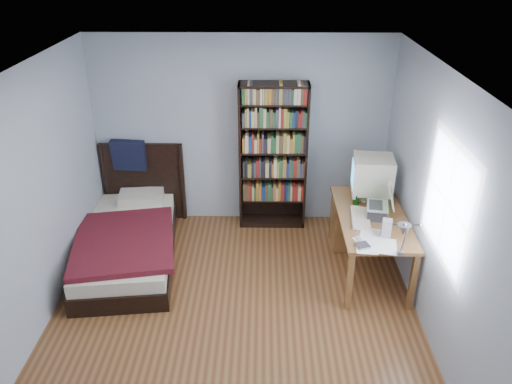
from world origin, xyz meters
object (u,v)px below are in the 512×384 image
(bookshelf, at_px, (273,157))
(soda_can, at_px, (356,199))
(speaker, at_px, (387,228))
(bed, at_px, (130,237))
(keyboard, at_px, (360,218))
(desk, at_px, (363,221))
(laptop, at_px, (379,209))
(desk_lamp, at_px, (404,232))
(crt_monitor, at_px, (371,175))

(bookshelf, bearing_deg, soda_can, -40.01)
(bookshelf, bearing_deg, speaker, -52.51)
(bookshelf, xyz_separation_m, bed, (-1.74, -0.81, -0.72))
(keyboard, distance_m, soda_can, 0.37)
(desk, xyz_separation_m, soda_can, (-0.14, -0.14, 0.38))
(laptop, xyz_separation_m, desk_lamp, (-0.05, -1.09, 0.38))
(desk, relative_size, bed, 0.68)
(crt_monitor, bearing_deg, laptop, -88.69)
(soda_can, xyz_separation_m, bed, (-2.69, -0.01, -0.54))
(laptop, relative_size, soda_can, 3.02)
(desk, distance_m, crt_monitor, 0.62)
(bed, bearing_deg, laptop, -5.98)
(keyboard, distance_m, speaker, 0.40)
(desk, height_order, laptop, laptop)
(desk, height_order, desk_lamp, desk_lamp)
(bed, bearing_deg, bookshelf, 24.94)
(crt_monitor, bearing_deg, bed, -176.74)
(desk_lamp, distance_m, speaker, 0.80)
(crt_monitor, xyz_separation_m, keyboard, (-0.19, -0.52, -0.28))
(desk_lamp, distance_m, soda_can, 1.47)
(speaker, height_order, bookshelf, bookshelf)
(desk, bearing_deg, laptop, -83.16)
(desk, relative_size, desk_lamp, 2.49)
(speaker, height_order, soda_can, speaker)
(keyboard, bearing_deg, laptop, 21.19)
(desk, relative_size, keyboard, 3.03)
(desk, distance_m, keyboard, 0.62)
(crt_monitor, relative_size, soda_can, 4.30)
(bed, bearing_deg, soda_can, 0.14)
(laptop, xyz_separation_m, keyboard, (-0.20, -0.06, -0.09))
(desk_lamp, bearing_deg, soda_can, 96.06)
(desk, bearing_deg, speaker, -86.19)
(keyboard, relative_size, speaker, 2.55)
(crt_monitor, bearing_deg, bookshelf, 150.53)
(laptop, height_order, bed, bed)
(desk, relative_size, laptop, 4.02)
(laptop, relative_size, bed, 0.17)
(keyboard, height_order, bed, bed)
(soda_can, relative_size, bed, 0.06)
(desk, bearing_deg, bed, -177.04)
(laptop, xyz_separation_m, soda_can, (-0.20, 0.31, -0.04))
(laptop, bearing_deg, speaker, -89.67)
(bookshelf, bearing_deg, desk, -31.10)
(keyboard, xyz_separation_m, speaker, (0.20, -0.34, 0.08))
(desk_lamp, xyz_separation_m, bookshelf, (-1.10, 2.20, -0.24))
(crt_monitor, relative_size, bed, 0.24)
(keyboard, distance_m, bed, 2.75)
(desk, height_order, soda_can, soda_can)
(desk, xyz_separation_m, bed, (-2.83, -0.15, -0.16))
(laptop, relative_size, speaker, 1.92)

